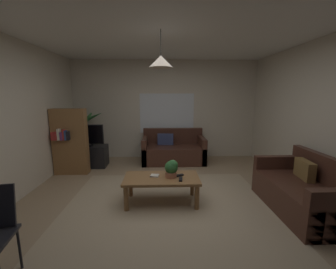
{
  "coord_description": "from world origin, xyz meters",
  "views": [
    {
      "loc": [
        -0.11,
        -3.1,
        1.67
      ],
      "look_at": [
        0.0,
        0.3,
        1.05
      ],
      "focal_mm": 23.03,
      "sensor_mm": 36.0,
      "label": 1
    }
  ],
  "objects_px": {
    "remote_on_table_0": "(179,175)",
    "remote_on_table_1": "(181,179)",
    "pendant_lamp": "(161,61)",
    "coffee_table": "(162,181)",
    "book_on_table_0": "(155,176)",
    "potted_palm_corner": "(87,139)",
    "tv": "(86,135)",
    "potted_plant_on_table": "(172,168)",
    "bookshelf_corner": "(70,141)",
    "tv_stand": "(88,156)",
    "couch_under_window": "(173,151)",
    "couch_right_side": "(303,193)"
  },
  "relations": [
    {
      "from": "book_on_table_0",
      "to": "potted_plant_on_table",
      "type": "relative_size",
      "value": 0.47
    },
    {
      "from": "book_on_table_0",
      "to": "coffee_table",
      "type": "bearing_deg",
      "value": -17.41
    },
    {
      "from": "couch_under_window",
      "to": "remote_on_table_1",
      "type": "bearing_deg",
      "value": -90.39
    },
    {
      "from": "couch_right_side",
      "to": "tv_stand",
      "type": "distance_m",
      "value": 4.36
    },
    {
      "from": "tv",
      "to": "tv_stand",
      "type": "bearing_deg",
      "value": 90.0
    },
    {
      "from": "potted_plant_on_table",
      "to": "potted_palm_corner",
      "type": "height_order",
      "value": "potted_palm_corner"
    },
    {
      "from": "remote_on_table_0",
      "to": "remote_on_table_1",
      "type": "height_order",
      "value": "same"
    },
    {
      "from": "remote_on_table_0",
      "to": "potted_palm_corner",
      "type": "relative_size",
      "value": 0.12
    },
    {
      "from": "couch_under_window",
      "to": "bookshelf_corner",
      "type": "distance_m",
      "value": 2.4
    },
    {
      "from": "potted_plant_on_table",
      "to": "tv_stand",
      "type": "bearing_deg",
      "value": 136.59
    },
    {
      "from": "coffee_table",
      "to": "remote_on_table_0",
      "type": "height_order",
      "value": "remote_on_table_0"
    },
    {
      "from": "remote_on_table_0",
      "to": "remote_on_table_1",
      "type": "bearing_deg",
      "value": -20.41
    },
    {
      "from": "remote_on_table_0",
      "to": "pendant_lamp",
      "type": "distance_m",
      "value": 1.73
    },
    {
      "from": "potted_palm_corner",
      "to": "pendant_lamp",
      "type": "distance_m",
      "value": 3.42
    },
    {
      "from": "tv_stand",
      "to": "pendant_lamp",
      "type": "distance_m",
      "value": 3.15
    },
    {
      "from": "remote_on_table_0",
      "to": "tv",
      "type": "distance_m",
      "value": 2.7
    },
    {
      "from": "couch_under_window",
      "to": "coffee_table",
      "type": "height_order",
      "value": "couch_under_window"
    },
    {
      "from": "book_on_table_0",
      "to": "pendant_lamp",
      "type": "height_order",
      "value": "pendant_lamp"
    },
    {
      "from": "tv",
      "to": "bookshelf_corner",
      "type": "relative_size",
      "value": 0.58
    },
    {
      "from": "couch_under_window",
      "to": "tv_stand",
      "type": "xyz_separation_m",
      "value": [
        -2.05,
        -0.29,
        -0.03
      ]
    },
    {
      "from": "potted_plant_on_table",
      "to": "bookshelf_corner",
      "type": "height_order",
      "value": "bookshelf_corner"
    },
    {
      "from": "couch_under_window",
      "to": "coffee_table",
      "type": "xyz_separation_m",
      "value": [
        -0.3,
        -2.1,
        0.08
      ]
    },
    {
      "from": "couch_right_side",
      "to": "couch_under_window",
      "type": "bearing_deg",
      "value": -144.17
    },
    {
      "from": "coffee_table",
      "to": "book_on_table_0",
      "type": "bearing_deg",
      "value": 162.59
    },
    {
      "from": "tv_stand",
      "to": "book_on_table_0",
      "type": "bearing_deg",
      "value": -47.36
    },
    {
      "from": "remote_on_table_1",
      "to": "potted_plant_on_table",
      "type": "bearing_deg",
      "value": -38.08
    },
    {
      "from": "couch_right_side",
      "to": "remote_on_table_0",
      "type": "distance_m",
      "value": 1.82
    },
    {
      "from": "tv",
      "to": "pendant_lamp",
      "type": "distance_m",
      "value": 2.86
    },
    {
      "from": "couch_right_side",
      "to": "potted_palm_corner",
      "type": "xyz_separation_m",
      "value": [
        -3.96,
        2.67,
        0.27
      ]
    },
    {
      "from": "couch_right_side",
      "to": "coffee_table",
      "type": "distance_m",
      "value": 2.08
    },
    {
      "from": "remote_on_table_1",
      "to": "potted_palm_corner",
      "type": "relative_size",
      "value": 0.12
    },
    {
      "from": "potted_plant_on_table",
      "to": "couch_right_side",
      "type": "bearing_deg",
      "value": -9.96
    },
    {
      "from": "tv",
      "to": "coffee_table",
      "type": "bearing_deg",
      "value": -45.74
    },
    {
      "from": "book_on_table_0",
      "to": "potted_plant_on_table",
      "type": "distance_m",
      "value": 0.3
    },
    {
      "from": "couch_right_side",
      "to": "potted_palm_corner",
      "type": "bearing_deg",
      "value": -123.96
    },
    {
      "from": "book_on_table_0",
      "to": "potted_palm_corner",
      "type": "height_order",
      "value": "potted_palm_corner"
    },
    {
      "from": "couch_under_window",
      "to": "bookshelf_corner",
      "type": "height_order",
      "value": "bookshelf_corner"
    },
    {
      "from": "remote_on_table_1",
      "to": "pendant_lamp",
      "type": "relative_size",
      "value": 0.31
    },
    {
      "from": "couch_under_window",
      "to": "remote_on_table_0",
      "type": "xyz_separation_m",
      "value": [
        -0.03,
        -2.07,
        0.15
      ]
    },
    {
      "from": "couch_under_window",
      "to": "book_on_table_0",
      "type": "height_order",
      "value": "couch_under_window"
    },
    {
      "from": "couch_right_side",
      "to": "potted_plant_on_table",
      "type": "relative_size",
      "value": 5.4
    },
    {
      "from": "remote_on_table_0",
      "to": "couch_under_window",
      "type": "bearing_deg",
      "value": 151.99
    },
    {
      "from": "bookshelf_corner",
      "to": "book_on_table_0",
      "type": "bearing_deg",
      "value": -35.75
    },
    {
      "from": "remote_on_table_0",
      "to": "potted_plant_on_table",
      "type": "height_order",
      "value": "potted_plant_on_table"
    },
    {
      "from": "bookshelf_corner",
      "to": "coffee_table",
      "type": "bearing_deg",
      "value": -34.89
    },
    {
      "from": "remote_on_table_1",
      "to": "bookshelf_corner",
      "type": "distance_m",
      "value": 2.67
    },
    {
      "from": "book_on_table_0",
      "to": "potted_plant_on_table",
      "type": "height_order",
      "value": "potted_plant_on_table"
    },
    {
      "from": "potted_palm_corner",
      "to": "tv",
      "type": "bearing_deg",
      "value": -73.89
    },
    {
      "from": "remote_on_table_0",
      "to": "tv_stand",
      "type": "xyz_separation_m",
      "value": [
        -2.02,
        1.78,
        -0.18
      ]
    },
    {
      "from": "couch_right_side",
      "to": "remote_on_table_1",
      "type": "height_order",
      "value": "couch_right_side"
    }
  ]
}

